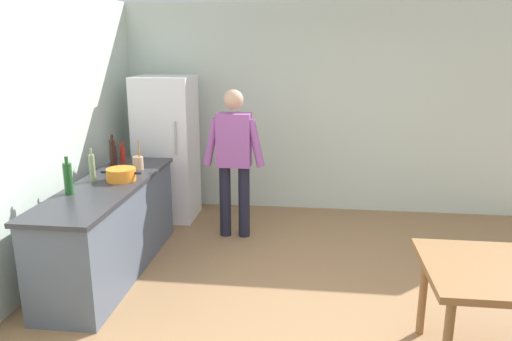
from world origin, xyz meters
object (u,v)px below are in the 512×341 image
bottle_sauce_red (123,154)px  bottle_wine_dark (113,152)px  cooking_pot (121,175)px  bottle_wine_green (68,178)px  bottle_vinegar_tall (92,167)px  utensil_jar (138,162)px  refrigerator (167,149)px  person (234,154)px

bottle_sauce_red → bottle_wine_dark: (-0.06, -0.13, 0.05)m
cooking_pot → bottle_wine_green: 0.56m
cooking_pot → bottle_sauce_red: bearing=110.4°
bottle_vinegar_tall → bottle_wine_dark: bearing=95.1°
bottle_wine_green → bottle_vinegar_tall: size_ratio=1.06×
cooking_pot → utensil_jar: utensil_jar is taller
refrigerator → person: size_ratio=1.06×
cooking_pot → bottle_vinegar_tall: bottle_vinegar_tall is taller
utensil_jar → bottle_sauce_red: size_ratio=1.33×
utensil_jar → bottle_wine_dark: bottle_wine_dark is taller
person → bottle_wine_dark: bearing=-165.1°
bottle_sauce_red → bottle_wine_green: 1.18m
bottle_sauce_red → bottle_wine_dark: 0.15m
person → bottle_wine_dark: (-1.27, -0.34, 0.07)m
person → utensil_jar: 1.06m
refrigerator → bottle_vinegar_tall: (-0.27, -1.53, 0.14)m
utensil_jar → bottle_wine_dark: size_ratio=0.94×
bottle_wine_green → utensil_jar: bearing=71.0°
utensil_jar → bottle_vinegar_tall: same height
utensil_jar → bottle_vinegar_tall: (-0.28, -0.47, 0.06)m
cooking_pot → bottle_wine_dark: bottle_wine_dark is taller
refrigerator → cooking_pot: bearing=-90.2°
bottle_wine_green → person: bearing=48.3°
person → refrigerator: bearing=149.8°
person → bottle_wine_dark: size_ratio=5.00×
refrigerator → bottle_wine_dark: 0.96m
utensil_jar → bottle_vinegar_tall: bearing=-120.6°
cooking_pot → utensil_jar: bearing=87.5°
person → bottle_sauce_red: bearing=-170.0°
bottle_wine_dark → bottle_vinegar_tall: 0.64m
bottle_wine_dark → bottle_wine_green: 1.06m
bottle_sauce_red → refrigerator: bearing=70.7°
bottle_sauce_red → bottle_vinegar_tall: size_ratio=0.75×
refrigerator → cooking_pot: refrigerator is taller
bottle_vinegar_tall → cooking_pot: bearing=11.5°
refrigerator → bottle_wine_dark: size_ratio=5.29×
person → bottle_sauce_red: person is taller
bottle_wine_dark → bottle_vinegar_tall: bottle_wine_dark is taller
bottle_wine_dark → bottle_wine_green: (0.03, -1.06, 0.00)m
refrigerator → utensil_jar: size_ratio=5.62×
bottle_sauce_red → bottle_vinegar_tall: bottle_vinegar_tall is taller
bottle_sauce_red → bottle_wine_green: size_ratio=0.71×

